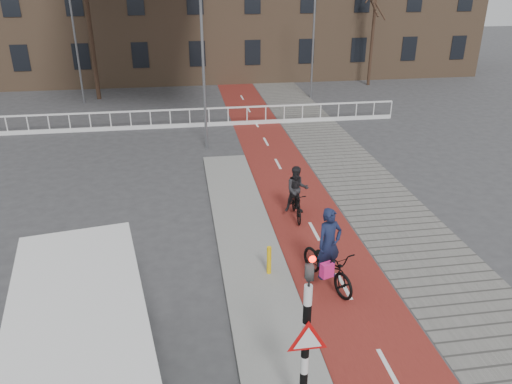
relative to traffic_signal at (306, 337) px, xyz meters
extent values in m
plane|color=#38383A|center=(0.60, 2.02, -1.99)|extent=(120.00, 120.00, 0.00)
cube|color=maroon|center=(2.10, 12.02, -1.98)|extent=(2.50, 60.00, 0.01)
cube|color=slate|center=(4.90, 12.02, -1.98)|extent=(3.00, 60.00, 0.01)
cube|color=gray|center=(-0.10, 6.02, -1.93)|extent=(1.80, 16.00, 0.12)
cylinder|color=black|center=(0.00, 0.02, -0.43)|extent=(0.14, 0.14, 2.88)
imported|color=black|center=(0.00, 0.02, 1.41)|extent=(0.13, 0.16, 0.80)
cylinder|color=#FF0C05|center=(0.00, -0.12, 1.59)|extent=(0.11, 0.02, 0.11)
cylinder|color=yellow|center=(0.24, 4.76, -1.47)|extent=(0.12, 0.12, 0.80)
imported|color=black|center=(1.68, 4.19, -1.42)|extent=(1.40, 2.25, 1.12)
imported|color=#151C3B|center=(1.68, 4.19, -0.77)|extent=(0.82, 0.67, 1.94)
cube|color=#E52077|center=(1.49, 3.67, -1.20)|extent=(0.36, 0.29, 0.37)
imported|color=black|center=(1.74, 8.04, -1.48)|extent=(0.57, 1.69, 1.00)
imported|color=black|center=(1.74, 8.04, -0.95)|extent=(0.80, 0.64, 1.57)
cube|color=silver|center=(-3.79, 0.86, -0.70)|extent=(3.15, 5.92, 2.25)
cube|color=#1D8640|center=(-4.92, 0.86, -0.80)|extent=(0.62, 3.55, 0.55)
cube|color=#1D8640|center=(-2.65, 0.86, -0.80)|extent=(0.62, 3.55, 0.55)
cylinder|color=black|center=(-5.05, 2.59, -1.60)|extent=(0.41, 0.82, 0.79)
cylinder|color=black|center=(-3.16, 2.90, -1.60)|extent=(0.41, 0.82, 0.79)
cube|color=silver|center=(-4.40, 19.02, -1.04)|extent=(28.00, 0.08, 0.08)
cube|color=silver|center=(-4.40, 19.02, -1.89)|extent=(28.00, 0.10, 0.20)
cylinder|color=black|center=(-6.92, 26.08, 2.33)|extent=(0.27, 0.27, 8.64)
cylinder|color=black|center=(11.45, 27.46, 1.26)|extent=(0.21, 0.21, 6.49)
cylinder|color=slate|center=(-0.76, 15.55, 1.58)|extent=(0.12, 0.12, 7.14)
cylinder|color=slate|center=(-7.69, 25.15, 1.90)|extent=(0.12, 0.12, 7.77)
cylinder|color=slate|center=(6.45, 24.37, 1.85)|extent=(0.12, 0.12, 7.68)
camera|label=1|loc=(-1.83, -6.38, 5.62)|focal=35.00mm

